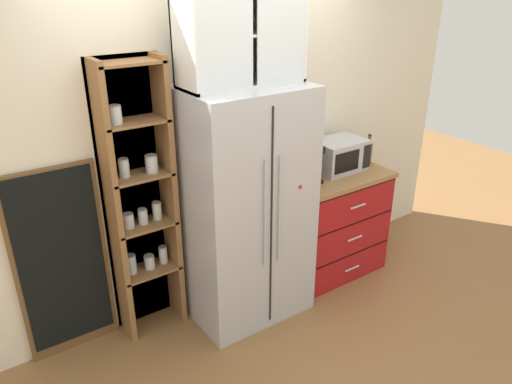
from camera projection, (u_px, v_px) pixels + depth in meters
name	position (u px, v px, depth m)	size (l,w,h in m)	color
ground_plane	(247.00, 306.00, 3.92)	(10.62, 10.62, 0.00)	olive
wall_back_cream	(217.00, 143.00, 3.70)	(4.92, 0.10, 2.55)	silver
refrigerator	(245.00, 206.00, 3.57)	(0.88, 0.68, 1.78)	#B7BABF
pantry_shelf_column	(139.00, 200.00, 3.35)	(0.48, 0.27, 2.00)	brown
counter_cabinet	(330.00, 222.00, 4.25)	(0.91, 0.61, 0.93)	#A8161C
microwave	(339.00, 155.00, 4.09)	(0.44, 0.33, 0.26)	#B7BABF
coffee_maker	(306.00, 163.00, 3.84)	(0.17, 0.20, 0.31)	black
mug_red	(330.00, 166.00, 4.08)	(0.11, 0.08, 0.09)	red
bottle_amber	(368.00, 151.00, 4.21)	(0.07, 0.07, 0.27)	brown
upper_cabinet	(239.00, 34.00, 3.11)	(0.84, 0.32, 0.65)	silver
chalkboard_menu	(62.00, 263.00, 3.23)	(0.60, 0.04, 1.37)	brown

